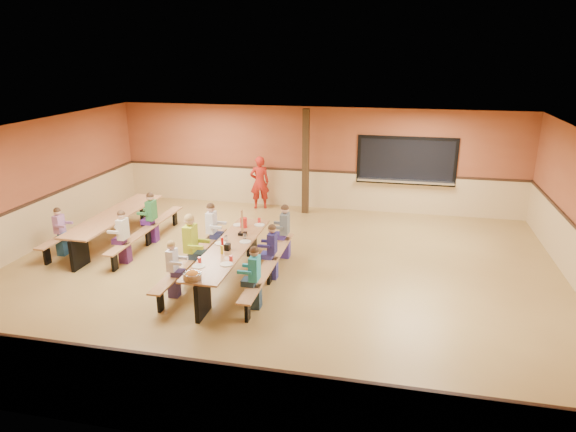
# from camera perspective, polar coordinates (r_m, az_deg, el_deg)

# --- Properties ---
(ground) EXTENTS (12.00, 12.00, 0.00)m
(ground) POSITION_cam_1_polar(r_m,az_deg,el_deg) (10.99, -1.28, -6.45)
(ground) COLOR olive
(ground) RESTS_ON ground
(room_envelope) EXTENTS (12.04, 10.04, 3.02)m
(room_envelope) POSITION_cam_1_polar(r_m,az_deg,el_deg) (10.72, -1.31, -3.09)
(room_envelope) COLOR brown
(room_envelope) RESTS_ON ground
(kitchen_pass_through) EXTENTS (2.78, 0.28, 1.38)m
(kitchen_pass_through) POSITION_cam_1_polar(r_m,az_deg,el_deg) (15.00, 13.01, 5.77)
(kitchen_pass_through) COLOR black
(kitchen_pass_through) RESTS_ON ground
(structural_post) EXTENTS (0.18, 0.18, 3.00)m
(structural_post) POSITION_cam_1_polar(r_m,az_deg,el_deg) (14.67, 1.98, 6.00)
(structural_post) COLOR black
(structural_post) RESTS_ON ground
(cafeteria_table_main) EXTENTS (1.91, 3.70, 0.74)m
(cafeteria_table_main) POSITION_cam_1_polar(r_m,az_deg,el_deg) (10.59, -6.44, -4.45)
(cafeteria_table_main) COLOR #9F693F
(cafeteria_table_main) RESTS_ON ground
(cafeteria_table_second) EXTENTS (1.91, 3.70, 0.74)m
(cafeteria_table_second) POSITION_cam_1_polar(r_m,az_deg,el_deg) (13.23, -18.57, -0.67)
(cafeteria_table_second) COLOR #9F693F
(cafeteria_table_second) RESTS_ON ground
(seated_child_white_left) EXTENTS (0.33, 0.27, 1.13)m
(seated_child_white_left) POSITION_cam_1_polar(r_m,az_deg,el_deg) (10.05, -12.67, -5.81)
(seated_child_white_left) COLOR white
(seated_child_white_left) RESTS_ON ground
(seated_adult_yellow) EXTENTS (0.44, 0.36, 1.36)m
(seated_adult_yellow) POSITION_cam_1_polar(r_m,az_deg,el_deg) (10.76, -10.74, -3.39)
(seated_adult_yellow) COLOR #B3CC26
(seated_adult_yellow) RESTS_ON ground
(seated_child_grey_left) EXTENTS (0.39, 0.32, 1.25)m
(seated_child_grey_left) POSITION_cam_1_polar(r_m,az_deg,el_deg) (11.83, -8.48, -1.58)
(seated_child_grey_left) COLOR white
(seated_child_grey_left) RESTS_ON ground
(seated_child_teal_right) EXTENTS (0.36, 0.29, 1.19)m
(seated_child_teal_right) POSITION_cam_1_polar(r_m,az_deg,el_deg) (9.40, -3.72, -6.90)
(seated_child_teal_right) COLOR teal
(seated_child_teal_right) RESTS_ON ground
(seated_child_navy_right) EXTENTS (0.35, 0.29, 1.17)m
(seated_child_navy_right) POSITION_cam_1_polar(r_m,az_deg,el_deg) (10.57, -1.76, -4.04)
(seated_child_navy_right) COLOR #211C52
(seated_child_navy_right) RESTS_ON ground
(seated_child_char_right) EXTENTS (0.38, 0.31, 1.24)m
(seated_child_char_right) POSITION_cam_1_polar(r_m,az_deg,el_deg) (11.63, -0.35, -1.75)
(seated_child_char_right) COLOR #535A5E
(seated_child_char_right) RESTS_ON ground
(seated_child_purple_sec) EXTENTS (0.33, 0.27, 1.13)m
(seated_child_purple_sec) POSITION_cam_1_polar(r_m,az_deg,el_deg) (12.88, -24.00, -1.63)
(seated_child_purple_sec) COLOR #99628D
(seated_child_purple_sec) RESTS_ON ground
(seated_child_green_sec) EXTENTS (0.38, 0.31, 1.24)m
(seated_child_green_sec) POSITION_cam_1_polar(r_m,az_deg,el_deg) (13.03, -14.89, -0.18)
(seated_child_green_sec) COLOR #2E7338
(seated_child_green_sec) RESTS_ON ground
(seated_child_tan_sec) EXTENTS (0.37, 0.30, 1.20)m
(seated_child_tan_sec) POSITION_cam_1_polar(r_m,az_deg,el_deg) (11.91, -17.81, -2.25)
(seated_child_tan_sec) COLOR beige
(seated_child_tan_sec) RESTS_ON ground
(standing_woman) EXTENTS (0.68, 0.57, 1.58)m
(standing_woman) POSITION_cam_1_polar(r_m,az_deg,el_deg) (15.29, -3.17, 3.75)
(standing_woman) COLOR #A41D12
(standing_woman) RESTS_ON ground
(punch_pitcher) EXTENTS (0.16, 0.16, 0.22)m
(punch_pitcher) POSITION_cam_1_polar(r_m,az_deg,el_deg) (11.55, -4.95, -0.74)
(punch_pitcher) COLOR red
(punch_pitcher) RESTS_ON cafeteria_table_main
(chip_bowl) EXTENTS (0.32, 0.32, 0.15)m
(chip_bowl) POSITION_cam_1_polar(r_m,az_deg,el_deg) (9.11, -10.58, -6.53)
(chip_bowl) COLOR orange
(chip_bowl) RESTS_ON cafeteria_table_main
(napkin_dispenser) EXTENTS (0.10, 0.14, 0.13)m
(napkin_dispenser) POSITION_cam_1_polar(r_m,az_deg,el_deg) (10.30, -6.74, -3.43)
(napkin_dispenser) COLOR black
(napkin_dispenser) RESTS_ON cafeteria_table_main
(condiment_mustard) EXTENTS (0.06, 0.06, 0.17)m
(condiment_mustard) POSITION_cam_1_polar(r_m,az_deg,el_deg) (10.12, -7.36, -3.74)
(condiment_mustard) COLOR yellow
(condiment_mustard) RESTS_ON cafeteria_table_main
(condiment_ketchup) EXTENTS (0.06, 0.06, 0.17)m
(condiment_ketchup) POSITION_cam_1_polar(r_m,az_deg,el_deg) (10.55, -7.32, -2.82)
(condiment_ketchup) COLOR #B2140F
(condiment_ketchup) RESTS_ON cafeteria_table_main
(table_paddle) EXTENTS (0.16, 0.16, 0.56)m
(table_paddle) POSITION_cam_1_polar(r_m,az_deg,el_deg) (11.06, -5.10, -1.45)
(table_paddle) COLOR black
(table_paddle) RESTS_ON cafeteria_table_main
(place_settings) EXTENTS (0.65, 3.30, 0.11)m
(place_settings) POSITION_cam_1_polar(r_m,az_deg,el_deg) (10.49, -6.49, -3.09)
(place_settings) COLOR beige
(place_settings) RESTS_ON cafeteria_table_main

